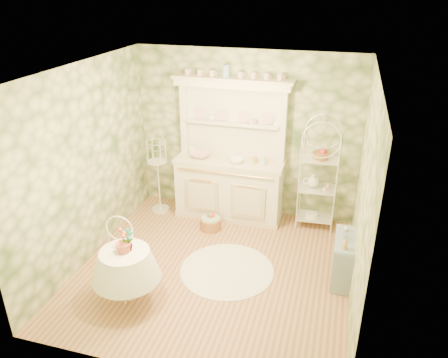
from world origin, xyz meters
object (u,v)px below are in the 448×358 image
(cafe_chair, at_px, (116,262))
(floor_basket, at_px, (211,222))
(kitchen_dresser, at_px, (229,152))
(round_table, at_px, (127,275))
(bakers_rack, at_px, (319,177))
(side_shelf, at_px, (343,258))
(birdcage_stand, at_px, (158,171))

(cafe_chair, height_order, floor_basket, cafe_chair)
(kitchen_dresser, bearing_deg, round_table, -104.79)
(round_table, height_order, cafe_chair, cafe_chair)
(round_table, bearing_deg, bakers_rack, 50.46)
(kitchen_dresser, xyz_separation_m, side_shelf, (1.88, -1.23, -0.84))
(side_shelf, height_order, round_table, round_table)
(bakers_rack, distance_m, birdcage_stand, 2.61)
(cafe_chair, bearing_deg, round_table, -31.02)
(floor_basket, bearing_deg, cafe_chair, -109.83)
(bakers_rack, height_order, side_shelf, bakers_rack)
(kitchen_dresser, height_order, side_shelf, kitchen_dresser)
(kitchen_dresser, relative_size, bakers_rack, 1.34)
(bakers_rack, bearing_deg, round_table, -132.84)
(kitchen_dresser, height_order, cafe_chair, kitchen_dresser)
(bakers_rack, bearing_deg, kitchen_dresser, 179.74)
(side_shelf, distance_m, birdcage_stand, 3.28)
(kitchen_dresser, height_order, bakers_rack, kitchen_dresser)
(bakers_rack, relative_size, floor_basket, 4.76)
(side_shelf, height_order, floor_basket, side_shelf)
(round_table, bearing_deg, floor_basket, 76.18)
(cafe_chair, bearing_deg, bakers_rack, 41.59)
(floor_basket, bearing_deg, bakers_rack, 20.11)
(bakers_rack, xyz_separation_m, cafe_chair, (-2.23, -2.39, -0.39))
(side_shelf, height_order, birdcage_stand, birdcage_stand)
(kitchen_dresser, relative_size, birdcage_stand, 1.56)
(bakers_rack, bearing_deg, birdcage_stand, -178.19)
(round_table, relative_size, cafe_chair, 0.82)
(round_table, height_order, birdcage_stand, birdcage_stand)
(kitchen_dresser, xyz_separation_m, cafe_chair, (-0.82, -2.31, -0.68))
(side_shelf, bearing_deg, floor_basket, 167.78)
(bakers_rack, distance_m, side_shelf, 1.49)
(side_shelf, bearing_deg, birdcage_stand, 168.07)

